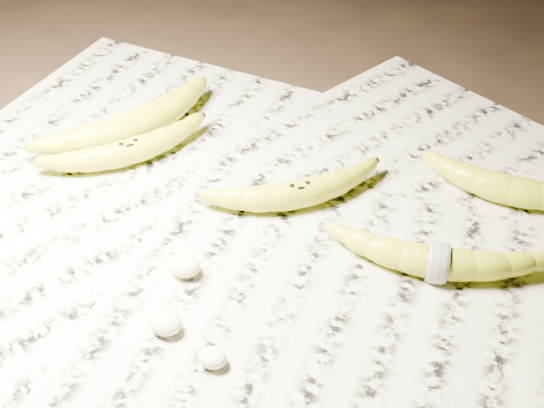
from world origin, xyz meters
The scene contains 11 objects.
ground centered at (0.00, 0.00, 0.00)m, with size 3.00×3.00×0.00m, color black.
newspaper_patch centered at (0.03, 0.04, 0.00)m, with size 0.90×0.70×0.01m, color beige.
banana_left_a centered at (-0.20, 0.06, 0.02)m, with size 0.18×0.05×0.03m, color #B4C718, non-canonical shape.
banana_left_b centered at (-0.22, 0.10, 0.03)m, with size 0.21×0.07×0.04m, color #B4C718, non-canonical shape.
banana_center centered at (0.02, 0.08, 0.02)m, with size 0.18×0.05×0.03m, color #B4C718, non-canonical shape.
banana_taped centered at (0.19, 0.05, 0.02)m, with size 0.20×0.05×0.03m, color #B4C718, non-canonical shape.
banana_upper_a centered at (0.22, 0.20, 0.03)m, with size 0.18×0.05×0.03m, color #B4C718, non-canonical shape.
measuring_tape centered at (0.19, 0.05, 0.02)m, with size 0.04×0.04×0.00m, color white.
flesh_chunk_a centered at (-0.04, -0.07, 0.02)m, with size 0.03×0.03×0.02m, color #F5E4BE.
flesh_chunk_b centered at (0.05, -0.15, 0.02)m, with size 0.03×0.02×0.02m, color #F5E4BE.
flesh_chunk_c centered at (-0.01, -0.14, 0.02)m, with size 0.03×0.03×0.02m, color #F5E4BE.
Camera 1 is at (0.30, -0.50, 0.55)m, focal length 50.00 mm.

